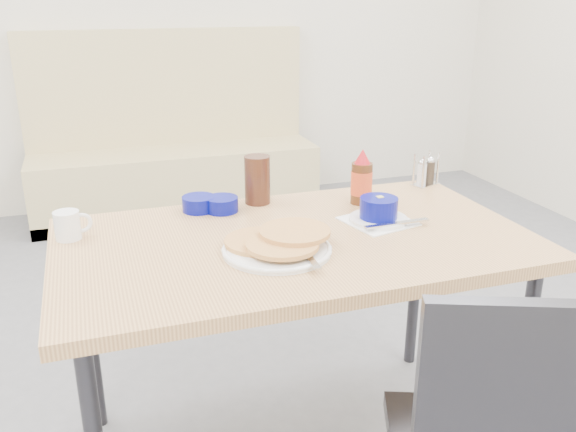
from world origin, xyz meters
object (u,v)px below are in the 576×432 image
object	(u,v)px
creamer_bowl	(222,204)
syrup_bottle	(362,180)
grits_setting	(379,212)
condiment_caddy	(426,174)
pancake_plate	(278,244)
booth_bench	(174,161)
coffee_mug	(69,225)
butter_bowl	(199,204)
dining_table	(295,256)
amber_tumbler	(257,180)

from	to	relation	value
creamer_bowl	syrup_bottle	size ratio (longest dim) A/B	0.57
grits_setting	condiment_caddy	xyz separation A→B (m)	(0.35, 0.30, 0.01)
pancake_plate	booth_bench	bearing A→B (deg)	88.22
coffee_mug	condiment_caddy	bearing A→B (deg)	6.22
butter_bowl	grits_setting	bearing A→B (deg)	-29.03
dining_table	coffee_mug	xyz separation A→B (m)	(-0.64, 0.20, 0.11)
grits_setting	butter_bowl	size ratio (longest dim) A/B	2.32
butter_bowl	condiment_caddy	xyz separation A→B (m)	(0.87, 0.02, 0.02)
grits_setting	butter_bowl	bearing A→B (deg)	150.97
coffee_mug	creamer_bowl	world-z (taller)	coffee_mug
syrup_bottle	condiment_caddy	bearing A→B (deg)	19.99
dining_table	condiment_caddy	xyz separation A→B (m)	(0.64, 0.34, 0.11)
amber_tumbler	syrup_bottle	world-z (taller)	syrup_bottle
pancake_plate	condiment_caddy	bearing A→B (deg)	30.64
dining_table	syrup_bottle	bearing A→B (deg)	35.03
coffee_mug	syrup_bottle	world-z (taller)	syrup_bottle
booth_bench	grits_setting	bearing A→B (deg)	-83.34
dining_table	grits_setting	distance (m)	0.31
condiment_caddy	syrup_bottle	size ratio (longest dim) A/B	0.64
booth_bench	pancake_plate	distance (m)	2.66
syrup_bottle	pancake_plate	bearing A→B (deg)	-142.16
pancake_plate	amber_tumbler	world-z (taller)	amber_tumbler
pancake_plate	butter_bowl	size ratio (longest dim) A/B	3.01
condiment_caddy	booth_bench	bearing A→B (deg)	85.51
condiment_caddy	coffee_mug	bearing A→B (deg)	165.46
booth_bench	butter_bowl	world-z (taller)	booth_bench
booth_bench	condiment_caddy	world-z (taller)	booth_bench
booth_bench	creamer_bowl	xyz separation A→B (m)	(-0.16, -2.24, 0.43)
amber_tumbler	condiment_caddy	bearing A→B (deg)	0.00
creamer_bowl	condiment_caddy	world-z (taller)	condiment_caddy
booth_bench	grits_setting	xyz separation A→B (m)	(0.29, -2.50, 0.45)
grits_setting	syrup_bottle	bearing A→B (deg)	82.13
syrup_bottle	amber_tumbler	bearing A→B (deg)	160.82
coffee_mug	grits_setting	world-z (taller)	coffee_mug
pancake_plate	butter_bowl	distance (m)	0.44
pancake_plate	syrup_bottle	distance (m)	0.51
grits_setting	creamer_bowl	world-z (taller)	grits_setting
booth_bench	syrup_bottle	bearing A→B (deg)	-82.17
coffee_mug	grits_setting	size ratio (longest dim) A/B	0.43
syrup_bottle	creamer_bowl	bearing A→B (deg)	171.64
dining_table	coffee_mug	size ratio (longest dim) A/B	12.72
grits_setting	dining_table	bearing A→B (deg)	-173.14
butter_bowl	coffee_mug	bearing A→B (deg)	-163.32
booth_bench	syrup_bottle	size ratio (longest dim) A/B	9.92
creamer_bowl	syrup_bottle	distance (m)	0.48
dining_table	creamer_bowl	bearing A→B (deg)	118.14
butter_bowl	amber_tumbler	size ratio (longest dim) A/B	0.66
coffee_mug	syrup_bottle	bearing A→B (deg)	1.31
syrup_bottle	grits_setting	bearing A→B (deg)	-97.87
coffee_mug	grits_setting	bearing A→B (deg)	-10.13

